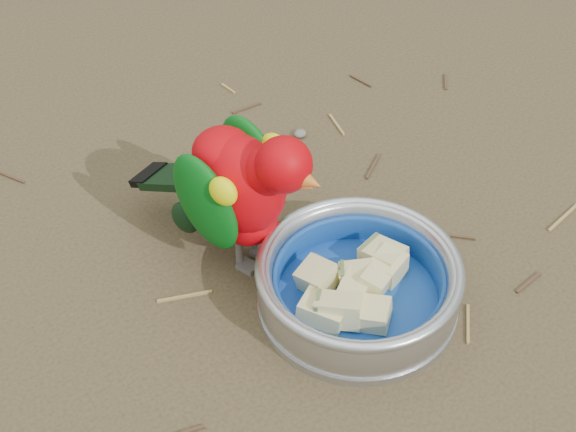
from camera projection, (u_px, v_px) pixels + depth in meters
ground at (302, 357)px, 0.88m from camera, size 60.00×60.00×0.00m
food_bowl at (357, 301)px, 0.92m from camera, size 0.21×0.21×0.02m
bowl_wall at (359, 281)px, 0.90m from camera, size 0.21×0.21×0.04m
fruit_wedges at (358, 286)px, 0.91m from camera, size 0.13×0.13×0.03m
lory_parrot at (241, 196)px, 0.92m from camera, size 0.17×0.24×0.18m
ground_debris at (339, 332)px, 0.90m from camera, size 0.90×0.80×0.01m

